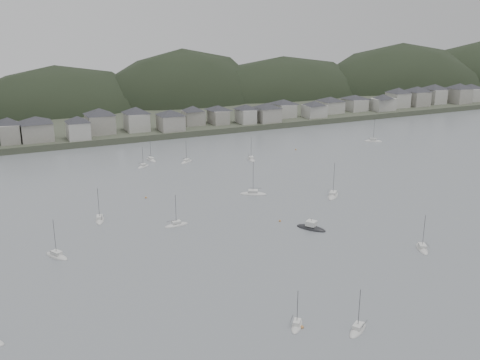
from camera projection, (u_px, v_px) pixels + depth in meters
ground at (390, 298)px, 115.63m from camera, size 900.00×900.00×0.00m
far_shore_land at (103, 102)px, 370.39m from camera, size 900.00×250.00×3.00m
forested_ridge at (120, 127)px, 353.93m from camera, size 851.55×103.94×102.57m
waterfront_town at (239, 111)px, 292.44m from camera, size 451.48×28.46×12.92m
moored_fleet at (229, 217)px, 161.96m from camera, size 222.58×161.63×12.85m
motor_launch_far at (311, 228)px, 153.47m from camera, size 7.46×9.34×4.13m
mooring_buoys at (173, 215)px, 163.99m from camera, size 130.40×128.27×0.70m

